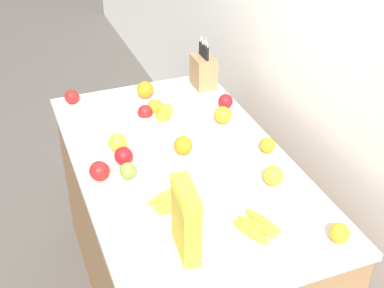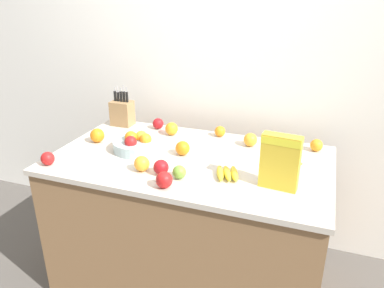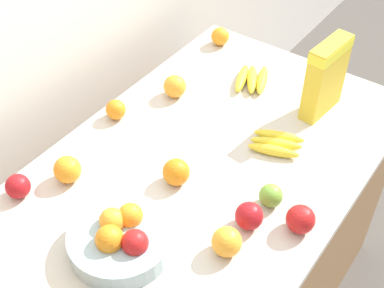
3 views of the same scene
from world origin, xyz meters
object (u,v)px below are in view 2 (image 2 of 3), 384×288
object	(u,v)px
orange_front_center	(183,148)
knife_block	(122,113)
apple_by_knife_block	(48,158)
fruit_bowl	(137,144)
cereal_box	(280,160)
banana_bunch_right	(284,161)
orange_back_center	(220,131)
orange_near_bowl	(97,135)
apple_rear	(161,167)
banana_bunch_left	(227,173)
orange_front_right	(172,129)
apple_near_bananas	(179,172)
orange_front_left	(250,140)
apple_middle	(164,180)
apple_leftmost	(158,124)
orange_by_cereal	(316,145)
orange_mid_left	(142,164)

from	to	relation	value
orange_front_center	knife_block	bearing A→B (deg)	150.06
apple_by_knife_block	fruit_bowl	bearing A→B (deg)	43.39
cereal_box	banana_bunch_right	bearing A→B (deg)	96.27
knife_block	orange_back_center	bearing A→B (deg)	1.41
orange_near_bowl	apple_rear	bearing A→B (deg)	-25.54
apple_rear	banana_bunch_left	bearing A→B (deg)	15.89
knife_block	orange_front_right	size ratio (longest dim) A/B	3.40
banana_bunch_right	apple_near_bananas	size ratio (longest dim) A/B	3.00
apple_by_knife_block	orange_back_center	size ratio (longest dim) A/B	1.06
orange_front_left	apple_middle	bearing A→B (deg)	-114.08
orange_front_right	orange_near_bowl	bearing A→B (deg)	-144.80
knife_block	apple_leftmost	bearing A→B (deg)	2.44
orange_front_center	orange_near_bowl	world-z (taller)	orange_near_bowl
knife_block	banana_bunch_left	bearing A→B (deg)	-29.57
apple_by_knife_block	orange_front_right	bearing A→B (deg)	54.35
apple_by_knife_block	apple_middle	size ratio (longest dim) A/B	0.90
knife_block	apple_near_bananas	world-z (taller)	knife_block
apple_middle	orange_front_center	size ratio (longest dim) A/B	0.99
banana_bunch_right	orange_by_cereal	distance (m)	0.29
apple_by_knife_block	orange_front_center	xyz separation A→B (m)	(0.65, 0.37, 0.00)
cereal_box	orange_near_bowl	size ratio (longest dim) A/B	3.07
orange_front_center	orange_back_center	size ratio (longest dim) A/B	1.19
apple_by_knife_block	orange_front_right	world-z (taller)	orange_front_right
apple_middle	orange_front_center	xyz separation A→B (m)	(-0.05, 0.39, 0.00)
apple_by_knife_block	orange_by_cereal	bearing A→B (deg)	26.75
orange_by_cereal	apple_rear	bearing A→B (deg)	-141.75
cereal_box	banana_bunch_left	world-z (taller)	cereal_box
orange_front_left	knife_block	bearing A→B (deg)	175.50
apple_rear	knife_block	bearing A→B (deg)	133.24
orange_front_left	orange_near_bowl	bearing A→B (deg)	-163.94
banana_bunch_right	orange_back_center	bearing A→B (deg)	148.08
apple_rear	orange_mid_left	bearing A→B (deg)	178.93
orange_front_right	orange_back_center	bearing A→B (deg)	14.44
apple_near_bananas	orange_front_left	xyz separation A→B (m)	(0.25, 0.54, 0.01)
fruit_bowl	orange_front_left	world-z (taller)	fruit_bowl
banana_bunch_right	banana_bunch_left	bearing A→B (deg)	-136.40
apple_by_knife_block	orange_near_bowl	xyz separation A→B (m)	(0.07, 0.37, 0.01)
orange_back_center	orange_by_cereal	bearing A→B (deg)	-3.13
orange_mid_left	apple_near_bananas	bearing A→B (deg)	-3.22
orange_by_cereal	orange_front_right	xyz separation A→B (m)	(-0.91, -0.05, 0.01)
banana_bunch_left	apple_by_knife_block	world-z (taller)	apple_by_knife_block
apple_middle	apple_rear	bearing A→B (deg)	119.12
orange_by_cereal	orange_back_center	distance (m)	0.61
apple_near_bananas	orange_by_cereal	world-z (taller)	orange_by_cereal
knife_block	apple_near_bananas	bearing A→B (deg)	-42.34
orange_front_right	cereal_box	bearing A→B (deg)	-32.12
fruit_bowl	orange_mid_left	size ratio (longest dim) A/B	3.43
apple_middle	orange_front_right	bearing A→B (deg)	109.54
banana_bunch_right	orange_near_bowl	distance (m)	1.15
apple_by_knife_block	orange_by_cereal	xyz separation A→B (m)	(1.38, 0.69, -0.00)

